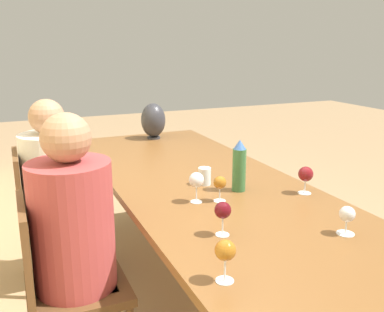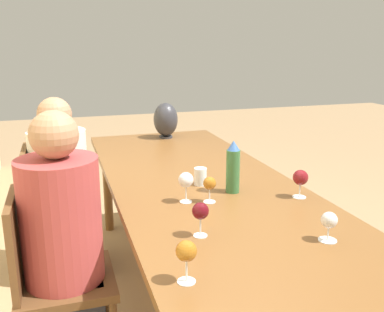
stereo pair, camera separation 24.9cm
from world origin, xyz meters
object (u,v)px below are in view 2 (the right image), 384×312
(water_bottle, at_px, (233,167))
(person_near, at_px, (66,236))
(wine_glass_3, at_px, (300,178))
(wine_glass_2, at_px, (186,252))
(chair_far, at_px, (51,206))
(water_tumbler, at_px, (200,176))
(wine_glass_1, at_px, (200,212))
(wine_glass_5, at_px, (210,184))
(vase, at_px, (166,120))
(wine_glass_0, at_px, (329,221))
(chair_near, at_px, (51,275))
(person_far, at_px, (63,182))
(wine_glass_4, at_px, (186,181))

(water_bottle, distance_m, person_near, 0.87)
(water_bottle, distance_m, wine_glass_3, 0.33)
(wine_glass_2, bearing_deg, person_near, 27.06)
(wine_glass_3, relative_size, person_near, 0.11)
(wine_glass_3, bearing_deg, chair_far, 49.01)
(wine_glass_3, relative_size, chair_far, 0.16)
(water_tumbler, distance_m, wine_glass_2, 0.97)
(wine_glass_1, bearing_deg, wine_glass_5, -25.22)
(wine_glass_2, bearing_deg, wine_glass_1, -26.03)
(vase, height_order, wine_glass_1, vase)
(wine_glass_2, xyz_separation_m, wine_glass_3, (0.57, -0.76, -0.01))
(wine_glass_2, relative_size, wine_glass_3, 1.02)
(wine_glass_0, bearing_deg, vase, 4.37)
(chair_near, xyz_separation_m, chair_far, (0.90, 0.00, 0.00))
(wine_glass_2, bearing_deg, person_far, 12.63)
(wine_glass_4, bearing_deg, wine_glass_0, -144.09)
(chair_far, xyz_separation_m, person_near, (-0.90, -0.08, 0.18))
(wine_glass_5, xyz_separation_m, person_near, (0.07, 0.67, -0.20))
(wine_glass_4, bearing_deg, wine_glass_3, -100.85)
(water_bottle, height_order, wine_glass_4, water_bottle)
(wine_glass_1, bearing_deg, chair_near, 55.68)
(chair_far, bearing_deg, water_tumbler, -131.98)
(water_tumbler, relative_size, wine_glass_4, 0.63)
(chair_far, bearing_deg, person_far, -90.00)
(wine_glass_2, height_order, wine_glass_5, wine_glass_2)
(water_tumbler, relative_size, wine_glass_2, 0.65)
(water_bottle, height_order, person_far, person_far)
(wine_glass_0, distance_m, person_near, 1.15)
(vase, distance_m, wine_glass_2, 2.14)
(wine_glass_0, height_order, chair_far, wine_glass_0)
(person_near, relative_size, person_far, 1.04)
(wine_glass_3, relative_size, wine_glass_4, 0.95)
(wine_glass_0, height_order, chair_near, wine_glass_0)
(wine_glass_4, relative_size, person_far, 0.12)
(wine_glass_3, xyz_separation_m, person_far, (1.04, 1.12, -0.24))
(wine_glass_2, height_order, wine_glass_4, wine_glass_4)
(water_tumbler, bearing_deg, wine_glass_0, -161.75)
(chair_far, bearing_deg, wine_glass_5, -142.20)
(water_bottle, height_order, wine_glass_2, water_bottle)
(wine_glass_2, xyz_separation_m, wine_glass_4, (0.68, -0.20, 0.00))
(water_bottle, height_order, person_near, person_near)
(water_tumbler, xyz_separation_m, wine_glass_1, (-0.60, 0.20, 0.06))
(wine_glass_1, distance_m, wine_glass_5, 0.37)
(person_far, bearing_deg, water_bottle, -136.31)
(wine_glass_0, distance_m, person_far, 1.79)
(wine_glass_5, xyz_separation_m, chair_near, (0.07, 0.75, -0.39))
(water_bottle, height_order, wine_glass_5, water_bottle)
(vase, bearing_deg, wine_glass_3, -168.85)
(wine_glass_4, distance_m, chair_near, 0.76)
(vase, bearing_deg, wine_glass_5, 174.19)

